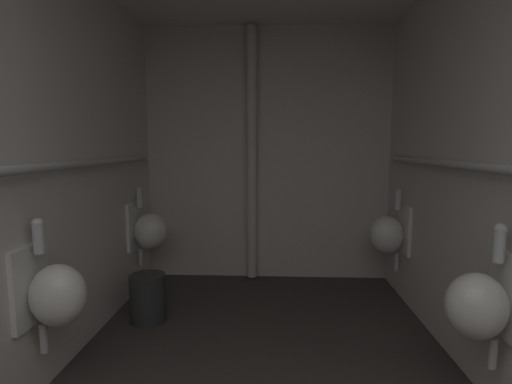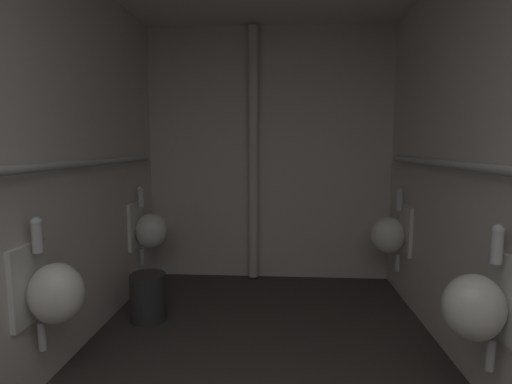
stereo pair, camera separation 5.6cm
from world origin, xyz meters
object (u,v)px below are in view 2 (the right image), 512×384
(urinal_right_far, at_px, (390,234))
(standpipe_back_wall, at_px, (253,156))
(urinal_left_mid, at_px, (53,291))
(waste_bin, at_px, (148,297))
(urinal_right_mid, at_px, (478,305))
(urinal_left_far, at_px, (149,230))

(urinal_right_far, bearing_deg, standpipe_back_wall, 159.13)
(urinal_right_far, distance_m, standpipe_back_wall, 1.53)
(urinal_left_mid, distance_m, waste_bin, 1.08)
(waste_bin, bearing_deg, urinal_right_mid, -26.44)
(urinal_left_mid, xyz_separation_m, urinal_right_far, (2.23, 1.51, 0.00))
(urinal_left_mid, xyz_separation_m, waste_bin, (0.17, 0.98, -0.43))
(urinal_left_far, bearing_deg, standpipe_back_wall, 25.33)
(urinal_left_far, distance_m, waste_bin, 0.73)
(urinal_right_far, xyz_separation_m, standpipe_back_wall, (-1.27, 0.49, 0.69))
(urinal_right_mid, bearing_deg, urinal_left_mid, 178.96)
(urinal_right_far, bearing_deg, waste_bin, -165.46)
(urinal_left_far, bearing_deg, urinal_left_mid, -90.00)
(urinal_left_far, xyz_separation_m, urinal_right_far, (2.23, -0.03, 0.00))
(urinal_right_far, height_order, standpipe_back_wall, standpipe_back_wall)
(urinal_right_mid, xyz_separation_m, waste_bin, (-2.05, 1.02, -0.43))
(standpipe_back_wall, distance_m, waste_bin, 1.70)
(urinal_right_mid, distance_m, waste_bin, 2.33)
(urinal_right_mid, xyz_separation_m, standpipe_back_wall, (-1.27, 2.04, 0.69))
(urinal_left_mid, relative_size, urinal_right_far, 1.00)
(urinal_right_far, xyz_separation_m, waste_bin, (-2.05, -0.53, -0.43))
(urinal_left_mid, relative_size, standpipe_back_wall, 0.30)
(urinal_left_far, distance_m, standpipe_back_wall, 1.26)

